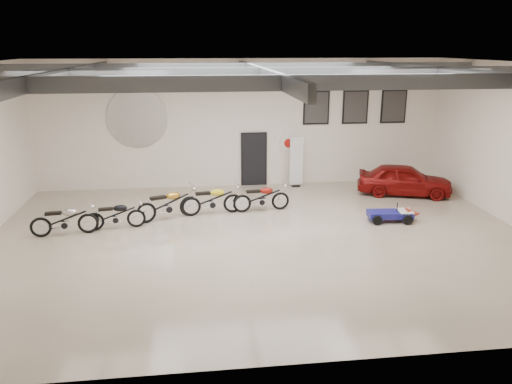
{
  "coord_description": "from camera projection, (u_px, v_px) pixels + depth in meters",
  "views": [
    {
      "loc": [
        -1.81,
        -13.52,
        5.47
      ],
      "look_at": [
        0.0,
        1.2,
        1.1
      ],
      "focal_mm": 35.0,
      "sensor_mm": 36.0,
      "label": 1
    }
  ],
  "objects": [
    {
      "name": "door",
      "position": [
        254.0,
        160.0,
        20.06
      ],
      "size": [
        0.92,
        0.08,
        2.1
      ],
      "primitive_type": "cube",
      "color": "black",
      "rests_on": "back_wall"
    },
    {
      "name": "ceiling",
      "position": [
        262.0,
        64.0,
        13.22
      ],
      "size": [
        16.0,
        12.0,
        0.01
      ],
      "primitive_type": "cube",
      "color": "slate",
      "rests_on": "back_wall"
    },
    {
      "name": "back_wall",
      "position": [
        241.0,
        124.0,
        19.64
      ],
      "size": [
        16.0,
        0.02,
        5.0
      ],
      "primitive_type": "cube",
      "color": "white",
      "rests_on": "floor"
    },
    {
      "name": "vintage_car",
      "position": [
        404.0,
        180.0,
        18.87
      ],
      "size": [
        2.41,
        3.73,
        1.18
      ],
      "primitive_type": "imported",
      "rotation": [
        0.0,
        0.0,
        1.25
      ],
      "color": "maroon",
      "rests_on": "floor"
    },
    {
      "name": "motorcycle_gold",
      "position": [
        168.0,
        203.0,
        16.16
      ],
      "size": [
        2.2,
        1.38,
        1.1
      ],
      "primitive_type": null,
      "rotation": [
        0.0,
        0.0,
        0.38
      ],
      "color": "silver",
      "rests_on": "floor"
    },
    {
      "name": "go_kart",
      "position": [
        395.0,
        212.0,
        16.06
      ],
      "size": [
        1.8,
        0.94,
        0.63
      ],
      "primitive_type": null,
      "rotation": [
        0.0,
        0.0,
        -0.09
      ],
      "color": "navy",
      "rests_on": "floor"
    },
    {
      "name": "motorcycle_black",
      "position": [
        115.0,
        215.0,
        15.34
      ],
      "size": [
        1.84,
        0.77,
        0.93
      ],
      "primitive_type": null,
      "rotation": [
        0.0,
        0.0,
        0.13
      ],
      "color": "silver",
      "rests_on": "floor"
    },
    {
      "name": "oil_sign",
      "position": [
        288.0,
        143.0,
        20.04
      ],
      "size": [
        0.72,
        0.1,
        0.72
      ],
      "primitive_type": null,
      "color": "white",
      "rests_on": "back_wall"
    },
    {
      "name": "motorcycle_silver",
      "position": [
        64.0,
        219.0,
        14.83
      ],
      "size": [
        1.97,
        0.86,
        0.99
      ],
      "primitive_type": null,
      "rotation": [
        0.0,
        0.0,
        0.14
      ],
      "color": "silver",
      "rests_on": "floor"
    },
    {
      "name": "motorcycle_red",
      "position": [
        261.0,
        197.0,
        17.01
      ],
      "size": [
        1.98,
        0.79,
        1.0
      ],
      "primitive_type": null,
      "rotation": [
        0.0,
        0.0,
        0.1
      ],
      "color": "silver",
      "rests_on": "floor"
    },
    {
      "name": "motorcycle_yellow",
      "position": [
        212.0,
        199.0,
        16.67
      ],
      "size": [
        2.09,
        0.9,
        1.05
      ],
      "primitive_type": null,
      "rotation": [
        0.0,
        0.0,
        0.14
      ],
      "color": "silver",
      "rests_on": "floor"
    },
    {
      "name": "poster_left",
      "position": [
        316.0,
        108.0,
        19.78
      ],
      "size": [
        1.05,
        0.08,
        1.35
      ],
      "primitive_type": null,
      "color": "black",
      "rests_on": "back_wall"
    },
    {
      "name": "poster_mid",
      "position": [
        355.0,
        107.0,
        19.97
      ],
      "size": [
        1.05,
        0.08,
        1.35
      ],
      "primitive_type": null,
      "color": "black",
      "rests_on": "back_wall"
    },
    {
      "name": "ceiling_beams",
      "position": [
        261.0,
        73.0,
        13.29
      ],
      "size": [
        15.8,
        11.8,
        0.32
      ],
      "primitive_type": null,
      "color": "#56595D",
      "rests_on": "ceiling"
    },
    {
      "name": "poster_right",
      "position": [
        394.0,
        106.0,
        20.16
      ],
      "size": [
        1.05,
        0.08,
        1.35
      ],
      "primitive_type": null,
      "color": "black",
      "rests_on": "back_wall"
    },
    {
      "name": "floor",
      "position": [
        261.0,
        239.0,
        14.63
      ],
      "size": [
        16.0,
        12.0,
        0.01
      ],
      "primitive_type": "cube",
      "color": "#C5AD97",
      "rests_on": "ground"
    },
    {
      "name": "logo_plaque",
      "position": [
        137.0,
        118.0,
        19.04
      ],
      "size": [
        2.3,
        0.06,
        1.16
      ],
      "primitive_type": null,
      "color": "silver",
      "rests_on": "back_wall"
    },
    {
      "name": "banner_stand",
      "position": [
        296.0,
        163.0,
        19.84
      ],
      "size": [
        0.55,
        0.26,
        1.96
      ],
      "primitive_type": null,
      "rotation": [
        0.0,
        0.0,
        0.09
      ],
      "color": "white",
      "rests_on": "floor"
    }
  ]
}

